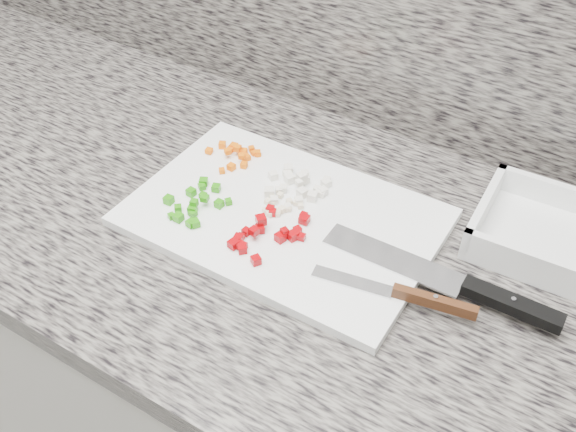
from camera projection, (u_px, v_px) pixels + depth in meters
name	position (u px, v px, depth m)	size (l,w,h in m)	color
cabinet	(268.00, 394.00, 1.25)	(3.92, 0.62, 0.86)	silver
countertop	(261.00, 224.00, 0.95)	(3.96, 0.64, 0.04)	slate
cutting_board	(283.00, 217.00, 0.92)	(0.43, 0.29, 0.01)	white
carrot_pile	(237.00, 154.00, 1.01)	(0.08, 0.08, 0.02)	#F66705
onion_pile	(298.00, 185.00, 0.95)	(0.10, 0.09, 0.02)	white
green_pepper_pile	(195.00, 204.00, 0.92)	(0.09, 0.10, 0.02)	#278A0C
red_pepper_pile	(266.00, 233.00, 0.87)	(0.08, 0.12, 0.02)	#9D0207
garlic_pile	(280.00, 207.00, 0.92)	(0.06, 0.05, 0.01)	beige
chef_knife	(469.00, 288.00, 0.80)	(0.31, 0.04, 0.02)	silver
paring_knife	(413.00, 296.00, 0.79)	(0.21, 0.05, 0.02)	silver
tray	(563.00, 242.00, 0.87)	(0.24, 0.18, 0.05)	white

